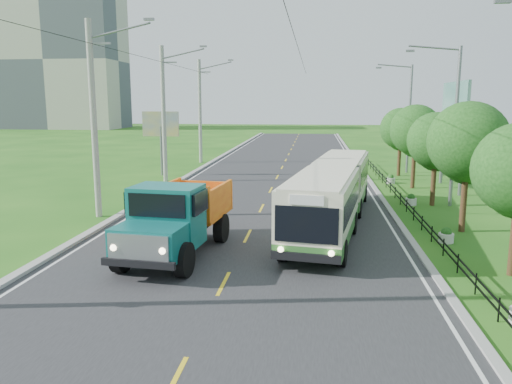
% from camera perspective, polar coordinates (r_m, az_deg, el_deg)
% --- Properties ---
extents(ground, '(240.00, 240.00, 0.00)m').
position_cam_1_polar(ground, '(16.85, -3.72, -10.43)').
color(ground, '#1E5915').
rests_on(ground, ground).
extents(road, '(14.00, 120.00, 0.02)m').
position_cam_1_polar(road, '(36.11, 1.97, 0.78)').
color(road, '#28282B').
rests_on(road, ground).
extents(curb_left, '(0.40, 120.00, 0.15)m').
position_cam_1_polar(curb_left, '(37.37, -9.10, 1.08)').
color(curb_left, '#9E9E99').
rests_on(curb_left, ground).
extents(curb_right, '(0.30, 120.00, 0.10)m').
position_cam_1_polar(curb_right, '(36.24, 13.31, 0.61)').
color(curb_right, '#9E9E99').
rests_on(curb_right, ground).
extents(edge_line_left, '(0.12, 120.00, 0.00)m').
position_cam_1_polar(edge_line_left, '(37.23, -8.28, 0.99)').
color(edge_line_left, silver).
rests_on(edge_line_left, road).
extents(edge_line_right, '(0.12, 120.00, 0.00)m').
position_cam_1_polar(edge_line_right, '(36.19, 12.52, 0.58)').
color(edge_line_right, silver).
rests_on(edge_line_right, road).
extents(centre_dash, '(0.12, 2.20, 0.00)m').
position_cam_1_polar(centre_dash, '(16.84, -3.72, -10.36)').
color(centre_dash, yellow).
rests_on(centre_dash, road).
extents(railing_right, '(0.04, 40.00, 0.60)m').
position_cam_1_polar(railing_right, '(30.47, 16.19, -0.84)').
color(railing_right, black).
rests_on(railing_right, ground).
extents(pole_near, '(3.51, 0.32, 10.00)m').
position_cam_1_polar(pole_near, '(26.93, -17.99, 7.94)').
color(pole_near, gray).
rests_on(pole_near, ground).
extents(pole_mid, '(3.51, 0.32, 10.00)m').
position_cam_1_polar(pole_mid, '(38.18, -10.46, 8.80)').
color(pole_mid, gray).
rests_on(pole_mid, ground).
extents(pole_far, '(3.51, 0.32, 10.00)m').
position_cam_1_polar(pole_far, '(49.77, -6.38, 9.20)').
color(pole_far, gray).
rests_on(pole_far, ground).
extents(tree_third, '(3.60, 3.62, 6.00)m').
position_cam_1_polar(tree_third, '(24.73, 23.08, 4.89)').
color(tree_third, '#382314').
rests_on(tree_third, ground).
extents(tree_fourth, '(3.24, 3.31, 5.40)m').
position_cam_1_polar(tree_fourth, '(30.54, 19.90, 5.21)').
color(tree_fourth, '#382314').
rests_on(tree_fourth, ground).
extents(tree_fifth, '(3.48, 3.52, 5.80)m').
position_cam_1_polar(tree_fifth, '(36.38, 17.80, 6.46)').
color(tree_fifth, '#382314').
rests_on(tree_fifth, ground).
extents(tree_back, '(3.30, 3.36, 5.50)m').
position_cam_1_polar(tree_back, '(42.28, 16.24, 6.73)').
color(tree_back, '#382314').
rests_on(tree_back, ground).
extents(streetlight_mid, '(3.02, 0.20, 9.07)m').
position_cam_1_polar(streetlight_mid, '(30.52, 21.56, 7.58)').
color(streetlight_mid, slate).
rests_on(streetlight_mid, ground).
extents(streetlight_far, '(3.02, 0.20, 9.07)m').
position_cam_1_polar(streetlight_far, '(44.20, 16.94, 8.46)').
color(streetlight_far, slate).
rests_on(streetlight_far, ground).
extents(planter_near, '(0.64, 0.64, 0.67)m').
position_cam_1_polar(planter_near, '(22.95, 20.90, -4.71)').
color(planter_near, silver).
rests_on(planter_near, ground).
extents(planter_mid, '(0.64, 0.64, 0.67)m').
position_cam_1_polar(planter_mid, '(30.58, 17.30, -0.89)').
color(planter_mid, silver).
rests_on(planter_mid, ground).
extents(planter_far, '(0.64, 0.64, 0.67)m').
position_cam_1_polar(planter_far, '(38.35, 15.14, 1.40)').
color(planter_far, silver).
rests_on(planter_far, ground).
extents(billboard_left, '(3.00, 0.20, 5.20)m').
position_cam_1_polar(billboard_left, '(41.45, -10.84, 7.19)').
color(billboard_left, slate).
rests_on(billboard_left, ground).
extents(billboard_right, '(0.24, 6.00, 7.30)m').
position_cam_1_polar(billboard_right, '(36.73, 21.75, 8.59)').
color(billboard_right, slate).
rests_on(billboard_right, ground).
extents(apartment_near, '(28.00, 14.00, 30.00)m').
position_cam_1_polar(apartment_near, '(125.08, -21.58, 13.70)').
color(apartment_near, '#B7B2A3').
rests_on(apartment_near, ground).
extents(apartment_far, '(24.00, 14.00, 26.00)m').
position_cam_1_polar(apartment_far, '(159.00, -25.35, 11.82)').
color(apartment_far, '#B7B2A3').
rests_on(apartment_far, ground).
extents(bus, '(4.77, 15.35, 2.93)m').
position_cam_1_polar(bus, '(24.42, 8.83, 0.26)').
color(bus, '#36752E').
rests_on(bus, ground).
extents(dump_truck, '(3.32, 7.16, 2.91)m').
position_cam_1_polar(dump_truck, '(19.70, -9.04, -2.47)').
color(dump_truck, '#116966').
rests_on(dump_truck, ground).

